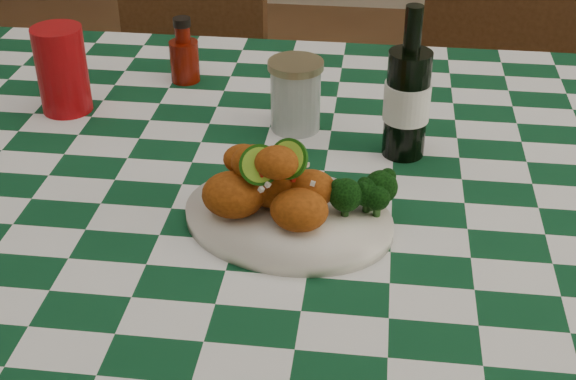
% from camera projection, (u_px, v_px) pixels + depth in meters
% --- Properties ---
extents(dining_table, '(1.66, 1.06, 0.79)m').
position_uv_depth(dining_table, '(262.00, 356.00, 1.43)').
color(dining_table, '#0C3C1F').
rests_on(dining_table, ground).
extents(plate, '(0.34, 0.30, 0.02)m').
position_uv_depth(plate, '(288.00, 219.00, 1.09)').
color(plate, silver).
rests_on(plate, dining_table).
extents(fried_chicken_pile, '(0.16, 0.12, 0.10)m').
position_uv_depth(fried_chicken_pile, '(278.00, 180.00, 1.06)').
color(fried_chicken_pile, '#A1470F').
rests_on(fried_chicken_pile, plate).
extents(broccoli_side, '(0.07, 0.07, 0.05)m').
position_uv_depth(broccoli_side, '(363.00, 197.00, 1.07)').
color(broccoli_side, black).
rests_on(broccoli_side, plate).
extents(red_tumbler, '(0.11, 0.11, 0.15)m').
position_uv_depth(red_tumbler, '(62.00, 70.00, 1.35)').
color(red_tumbler, '#9D080D').
rests_on(red_tumbler, dining_table).
extents(ketchup_bottle, '(0.05, 0.05, 0.12)m').
position_uv_depth(ketchup_bottle, '(184.00, 50.00, 1.46)').
color(ketchup_bottle, '#5D0E04').
rests_on(ketchup_bottle, dining_table).
extents(mason_jar, '(0.10, 0.10, 0.12)m').
position_uv_depth(mason_jar, '(296.00, 95.00, 1.30)').
color(mason_jar, '#B2BCBA').
rests_on(mason_jar, dining_table).
extents(beer_bottle, '(0.08, 0.08, 0.24)m').
position_uv_depth(beer_bottle, '(408.00, 83.00, 1.20)').
color(beer_bottle, black).
rests_on(beer_bottle, dining_table).
extents(wooden_chair_left, '(0.45, 0.46, 0.86)m').
position_uv_depth(wooden_chair_left, '(173.00, 141.00, 2.04)').
color(wooden_chair_left, '#472814').
rests_on(wooden_chair_left, ground).
extents(wooden_chair_right, '(0.58, 0.59, 0.94)m').
position_uv_depth(wooden_chair_right, '(468.00, 136.00, 1.97)').
color(wooden_chair_right, '#472814').
rests_on(wooden_chair_right, ground).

